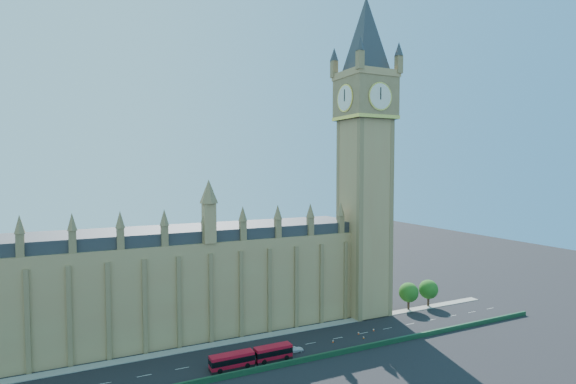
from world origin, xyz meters
name	(u,v)px	position (x,y,z in m)	size (l,w,h in m)	color
ground	(266,352)	(0.00, 0.00, 0.00)	(400.00, 400.00, 0.00)	black
palace_westminster	(143,285)	(-25.00, 22.00, 13.86)	(120.00, 20.00, 28.00)	#AB8053
elizabeth_tower	(365,132)	(38.00, 13.99, 54.56)	(20.59, 20.59, 105.00)	#AB8053
bridge_parapet	(282,364)	(0.00, -9.00, 0.60)	(160.00, 0.60, 1.20)	#1E4C2D
kerb_north	(252,338)	(0.00, 9.50, 0.08)	(160.00, 3.00, 0.16)	gray
tree_east_near	(409,292)	(52.22, 10.08, 5.64)	(6.00, 6.00, 8.50)	#382619
tree_east_far	(429,289)	(60.22, 10.08, 5.64)	(6.00, 6.00, 8.50)	#382619
red_bus	(252,357)	(-5.55, -4.75, 1.72)	(19.16, 3.09, 3.26)	red
car_grey	(281,354)	(1.93, -4.06, 0.74)	(1.74, 4.33, 1.47)	#42444A
car_silver	(280,353)	(2.00, -3.64, 0.65)	(1.37, 3.92, 1.29)	#989A9F
car_white	(294,349)	(6.00, -3.03, 0.66)	(1.85, 4.55, 1.32)	white
cone_a	(374,330)	(31.35, -0.02, 0.36)	(0.49, 0.49, 0.72)	black
cone_b	(333,341)	(17.34, -2.06, 0.34)	(0.51, 0.51, 0.70)	black
cone_c	(364,337)	(25.81, -3.26, 0.34)	(0.54, 0.54, 0.68)	black
cone_d	(359,333)	(26.38, -0.19, 0.37)	(0.58, 0.58, 0.76)	black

